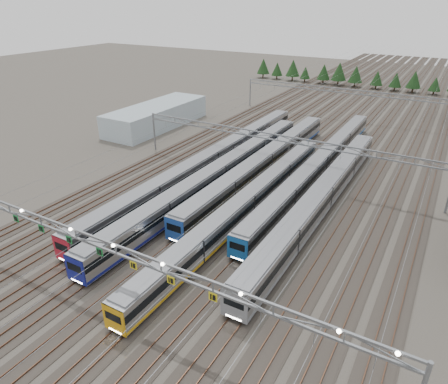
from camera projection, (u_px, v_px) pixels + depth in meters
The scene contains 13 objects.
ground at pixel (124, 307), 42.27m from camera, with size 400.00×400.00×0.00m, color #47423A.
track_bed at pixel (356, 101), 119.32m from camera, with size 54.00×260.00×5.42m.
train_a at pixel (211, 160), 74.24m from camera, with size 3.00×68.20×3.91m.
train_b at pixel (218, 174), 68.33m from camera, with size 3.00×62.24×3.91m.
train_c at pixel (264, 162), 73.27m from camera, with size 3.05×55.66×3.98m.
train_d at pixel (246, 204), 58.90m from camera, with size 2.74×54.86×3.57m.
train_e at pixel (319, 165), 72.64m from camera, with size 2.85×63.14×3.71m.
train_f at pixel (322, 196), 60.68m from camera, with size 3.07×55.80×4.00m.
gantry_near at pixel (115, 252), 39.09m from camera, with size 56.36×0.61×8.08m.
gantry_mid at pixel (277, 143), 70.55m from camera, with size 56.36×0.36×8.00m.
gantry_far at pixel (345, 94), 105.52m from camera, with size 56.36×0.36×8.00m.
west_shed at pixel (157, 116), 100.29m from camera, with size 10.00×30.00×5.40m, color #A3BBC3.
treeline at pixel (357, 75), 143.93m from camera, with size 81.20×5.60×7.02m.
Camera 1 is at (25.57, -22.89, 29.51)m, focal length 32.00 mm.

